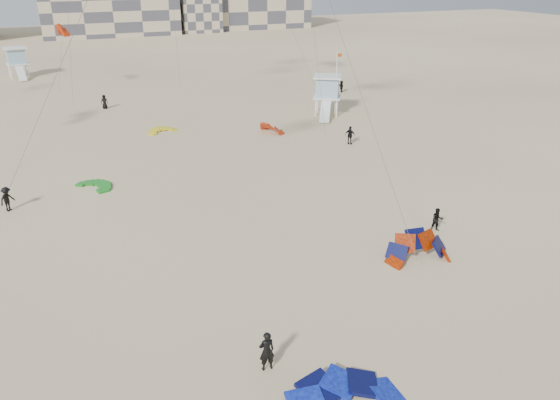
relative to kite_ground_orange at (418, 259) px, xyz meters
name	(u,v)px	position (x,y,z in m)	size (l,w,h in m)	color
ground	(254,384)	(-12.62, -6.03, 0.00)	(320.00, 320.00, 0.00)	beige
kite_ground_orange	(418,259)	(0.00, 0.00, 0.00)	(4.08, 2.94, 2.77)	red
kite_ground_green	(96,187)	(-16.52, 19.38, 0.00)	(2.90, 3.07, 0.41)	#1D9825
kite_ground_red_far	(271,132)	(1.96, 28.19, 0.00)	(2.93, 2.53, 1.77)	red
kite_ground_yellow	(162,132)	(-8.54, 32.77, 0.00)	(2.88, 3.01, 0.59)	yellow
kitesurfer_main	(267,351)	(-11.77, -5.40, 0.95)	(0.70, 0.46, 1.91)	black
kitesurfer_b	(437,220)	(3.38, 2.72, 0.79)	(0.77, 0.60, 1.59)	black
kitesurfer_c	(7,199)	(-22.61, 17.06, 0.90)	(1.16, 0.67, 1.79)	black
kitesurfer_d	(350,135)	(7.44, 21.38, 0.90)	(1.06, 0.44, 1.80)	black
kitesurfer_e	(104,102)	(-12.89, 45.41, 0.84)	(0.82, 0.54, 1.69)	black
kitesurfer_f	(341,86)	(18.04, 42.52, 0.79)	(1.47, 0.47, 1.58)	black
kite_fly_red	(62,31)	(-16.04, 57.46, 8.00)	(3.61, 6.74, 8.32)	red
lifeguard_tower_near	(327,95)	(10.75, 32.67, 2.21)	(4.32, 6.70, 4.45)	white
lifeguard_tower_far	(17,63)	(-22.82, 71.50, 2.23)	(3.57, 6.36, 4.49)	white
flagpole	(336,83)	(11.15, 31.39, 3.87)	(0.60, 0.09, 7.34)	white
condo_mid	(109,9)	(-2.62, 123.97, 6.00)	(32.00, 16.00, 12.00)	#C4B390
condo_fill_right	(198,11)	(19.38, 121.97, 5.00)	(10.00, 10.00, 10.00)	#C4B390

